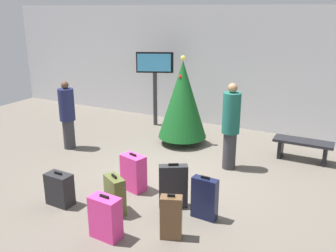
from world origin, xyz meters
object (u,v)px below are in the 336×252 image
waiting_bench (303,146)px  suitcase_4 (205,198)px  suitcase_0 (133,173)px  suitcase_3 (105,218)px  holiday_tree (183,99)px  suitcase_6 (173,186)px  traveller_0 (67,114)px  suitcase_2 (115,195)px  suitcase_1 (60,189)px  flight_info_kiosk (155,73)px  suitcase_5 (171,217)px  traveller_1 (231,125)px

waiting_bench → suitcase_4: (-1.05, -3.29, 0.01)m
suitcase_0 → suitcase_3: suitcase_0 is taller
holiday_tree → waiting_bench: holiday_tree is taller
suitcase_0 → suitcase_6: bearing=-13.1°
traveller_0 → suitcase_2: size_ratio=2.43×
holiday_tree → suitcase_3: holiday_tree is taller
suitcase_2 → suitcase_1: bearing=-167.5°
flight_info_kiosk → traveller_0: 2.89m
waiting_bench → suitcase_5: bearing=-107.6°
suitcase_6 → suitcase_5: bearing=-65.2°
holiday_tree → suitcase_6: size_ratio=2.75×
suitcase_4 → traveller_1: bearing=97.9°
holiday_tree → traveller_1: bearing=-30.7°
suitcase_0 → flight_info_kiosk: bearing=113.7°
waiting_bench → traveller_1: traveller_1 is taller
suitcase_3 → suitcase_2: bearing=114.1°
flight_info_kiosk → traveller_1: flight_info_kiosk is taller
traveller_0 → holiday_tree: bearing=34.3°
holiday_tree → suitcase_0: size_ratio=3.05×
suitcase_4 → suitcase_5: 0.78m
traveller_1 → holiday_tree: bearing=149.3°
suitcase_0 → suitcase_4: bearing=-11.5°
holiday_tree → traveller_0: size_ratio=1.34×
traveller_0 → suitcase_0: 2.89m
suitcase_3 → suitcase_5: 0.98m
holiday_tree → suitcase_6: 3.28m
suitcase_0 → suitcase_6: 0.98m
suitcase_2 → suitcase_6: suitcase_6 is taller
suitcase_1 → suitcase_6: bearing=25.3°
suitcase_0 → suitcase_2: size_ratio=1.07×
traveller_0 → suitcase_2: traveller_0 is taller
holiday_tree → traveller_0: bearing=-145.7°
suitcase_0 → suitcase_1: 1.37m
suitcase_0 → suitcase_2: suitcase_0 is taller
suitcase_4 → suitcase_6: size_ratio=0.92×
suitcase_4 → suitcase_6: bearing=171.1°
flight_info_kiosk → suitcase_0: 4.30m
flight_info_kiosk → traveller_1: (2.95, -1.99, -0.55)m
suitcase_6 → traveller_0: bearing=159.1°
suitcase_0 → traveller_1: bearing=54.4°
traveller_1 → suitcase_1: bearing=-126.6°
traveller_1 → suitcase_6: traveller_1 is taller
flight_info_kiosk → traveller_0: size_ratio=1.28×
flight_info_kiosk → traveller_1: size_ratio=1.14×
suitcase_0 → suitcase_4: size_ratio=0.98×
holiday_tree → waiting_bench: 3.02m
holiday_tree → suitcase_1: holiday_tree is taller
waiting_bench → suitcase_6: (-1.67, -3.19, 0.04)m
suitcase_0 → suitcase_5: bearing=-38.3°
traveller_0 → traveller_1: traveller_1 is taller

